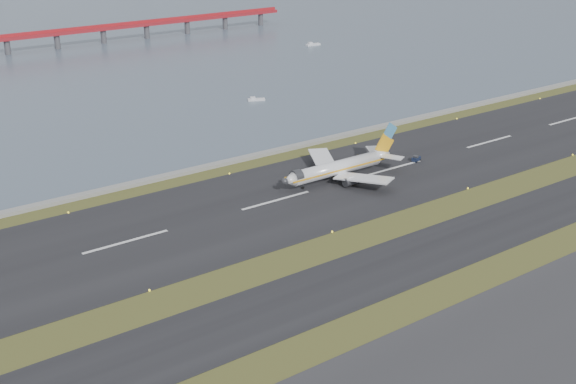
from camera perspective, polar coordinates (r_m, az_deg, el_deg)
name	(u,v)px	position (r m, az deg, el deg)	size (l,w,h in m)	color
ground	(354,245)	(158.44, 5.20, -4.19)	(1000.00, 1000.00, 0.00)	#324217
apron_strip	(575,370)	(127.97, 21.70, -12.95)	(1000.00, 50.00, 0.10)	#2C2B2E
taxiway_strip	(391,266)	(150.59, 8.16, -5.82)	(1000.00, 18.00, 0.10)	black
runway_strip	(276,201)	(180.00, -0.96, -0.68)	(1000.00, 45.00, 0.10)	black
seawall	(216,165)	(203.57, -5.74, 2.15)	(1000.00, 2.50, 1.00)	gray
red_pier	(56,34)	(379.64, -17.84, 11.80)	(260.00, 5.00, 10.20)	#AA1D25
airliner	(341,167)	(192.98, 4.19, 1.98)	(38.52, 32.89, 12.80)	white
pushback_tug	(416,159)	(209.52, 10.09, 2.62)	(3.20, 2.44, 1.81)	#131C35
workboat_near	(256,99)	(269.45, -2.56, 7.32)	(6.50, 4.39, 1.52)	white
workboat_far	(312,44)	(371.64, 1.95, 11.58)	(7.71, 2.88, 1.84)	white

